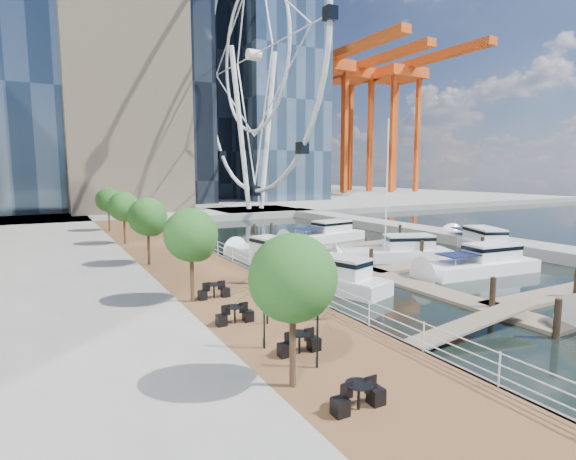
{
  "coord_description": "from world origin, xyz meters",
  "views": [
    {
      "loc": [
        -17.6,
        -16.99,
        7.35
      ],
      "look_at": [
        -1.68,
        11.95,
        3.0
      ],
      "focal_mm": 28.0,
      "sensor_mm": 36.0,
      "label": 1
    }
  ],
  "objects": [
    {
      "name": "ground",
      "position": [
        0.0,
        0.0,
        0.0
      ],
      "size": [
        520.0,
        520.0,
        0.0
      ],
      "primitive_type": "plane",
      "color": "black",
      "rests_on": "ground"
    },
    {
      "name": "boardwalk",
      "position": [
        -9.0,
        15.0,
        0.5
      ],
      "size": [
        6.0,
        60.0,
        1.0
      ],
      "primitive_type": "cube",
      "color": "brown",
      "rests_on": "ground"
    },
    {
      "name": "seawall",
      "position": [
        -6.0,
        15.0,
        0.5
      ],
      "size": [
        0.25,
        60.0,
        1.0
      ],
      "primitive_type": "cube",
      "color": "#595954",
      "rests_on": "ground"
    },
    {
      "name": "land_far",
      "position": [
        0.0,
        102.0,
        0.5
      ],
      "size": [
        200.0,
        114.0,
        1.0
      ],
      "primitive_type": "cube",
      "color": "gray",
      "rests_on": "ground"
    },
    {
      "name": "breakwater",
      "position": [
        20.0,
        20.0,
        0.5
      ],
      "size": [
        4.0,
        60.0,
        1.0
      ],
      "primitive_type": "cube",
      "color": "gray",
      "rests_on": "ground"
    },
    {
      "name": "pier",
      "position": [
        14.0,
        52.0,
        0.5
      ],
      "size": [
        14.0,
        12.0,
        1.0
      ],
      "primitive_type": "cube",
      "color": "gray",
      "rests_on": "ground"
    },
    {
      "name": "railing",
      "position": [
        -6.1,
        15.0,
        1.52
      ],
      "size": [
        0.1,
        60.0,
        1.05
      ],
      "primitive_type": null,
      "color": "white",
      "rests_on": "boardwalk"
    },
    {
      "name": "floating_docks",
      "position": [
        7.97,
        9.98,
        0.49
      ],
      "size": [
        16.0,
        34.0,
        2.6
      ],
      "color": "#6D6051",
      "rests_on": "ground"
    },
    {
      "name": "ferris_wheel",
      "position": [
        14.0,
        52.0,
        25.92
      ],
      "size": [
        5.8,
        45.6,
        47.8
      ],
      "color": "white",
      "rests_on": "ground"
    },
    {
      "name": "port_cranes",
      "position": [
        67.67,
        95.67,
        20.0
      ],
      "size": [
        40.0,
        52.0,
        38.0
      ],
      "color": "#D84C14",
      "rests_on": "ground"
    },
    {
      "name": "street_trees",
      "position": [
        -11.4,
        14.0,
        4.29
      ],
      "size": [
        2.6,
        42.6,
        4.6
      ],
      "color": "#3F2B1C",
      "rests_on": "ground"
    },
    {
      "name": "cafe_tables",
      "position": [
        -10.4,
        -2.0,
        1.37
      ],
      "size": [
        2.5,
        13.7,
        0.74
      ],
      "color": "black",
      "rests_on": "ground"
    },
    {
      "name": "yacht_foreground",
      "position": [
        9.75,
        4.08,
        0.0
      ],
      "size": [
        10.24,
        3.71,
        2.15
      ],
      "primitive_type": null,
      "rotation": [
        0.0,
        0.0,
        1.47
      ],
      "color": "white",
      "rests_on": "ground"
    },
    {
      "name": "pedestrian_near",
      "position": [
        -7.15,
        5.6,
        1.92
      ],
      "size": [
        0.72,
        0.52,
        1.85
      ],
      "primitive_type": "imported",
      "rotation": [
        0.0,
        0.0,
        0.11
      ],
      "color": "#46465D",
      "rests_on": "boardwalk"
    },
    {
      "name": "pedestrian_mid",
      "position": [
        -7.83,
        19.22,
        1.73
      ],
      "size": [
        0.85,
        0.9,
        1.47
      ],
      "primitive_type": "imported",
      "rotation": [
        0.0,
        0.0,
        -2.13
      ],
      "color": "#7E6057",
      "rests_on": "boardwalk"
    },
    {
      "name": "pedestrian_far",
      "position": [
        -8.2,
        28.17,
        1.87
      ],
      "size": [
        1.08,
        0.93,
        1.75
      ],
      "primitive_type": "imported",
      "rotation": [
        0.0,
        0.0,
        2.54
      ],
      "color": "#363944",
      "rests_on": "boardwalk"
    },
    {
      "name": "moored_yachts",
      "position": [
        7.67,
        10.07,
        0.0
      ],
      "size": [
        26.78,
        34.72,
        11.5
      ],
      "color": "silver",
      "rests_on": "ground"
    },
    {
      "name": "cafe_seating",
      "position": [
        -10.28,
        -2.94,
        2.12
      ],
      "size": [
        3.85,
        7.08,
        2.4
      ],
      "color": "#0F391B",
      "rests_on": "ground"
    }
  ]
}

